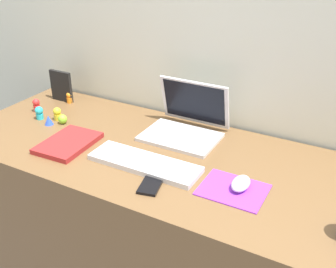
% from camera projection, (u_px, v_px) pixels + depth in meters
% --- Properties ---
extents(back_wall, '(2.99, 0.05, 1.44)m').
position_uv_depth(back_wall, '(211.00, 122.00, 1.79)').
color(back_wall, beige).
rests_on(back_wall, ground_plane).
extents(desk, '(1.79, 0.67, 0.74)m').
position_uv_depth(desk, '(171.00, 234.00, 1.66)').
color(desk, brown).
rests_on(desk, ground_plane).
extents(laptop, '(0.30, 0.26, 0.21)m').
position_uv_depth(laptop, '(187.00, 121.00, 1.64)').
color(laptop, silver).
rests_on(laptop, desk).
extents(keyboard, '(0.41, 0.13, 0.02)m').
position_uv_depth(keyboard, '(145.00, 163.00, 1.43)').
color(keyboard, silver).
rests_on(keyboard, desk).
extents(mousepad, '(0.21, 0.17, 0.00)m').
position_uv_depth(mousepad, '(233.00, 190.00, 1.30)').
color(mousepad, purple).
rests_on(mousepad, desk).
extents(mouse, '(0.06, 0.10, 0.03)m').
position_uv_depth(mouse, '(241.00, 183.00, 1.30)').
color(mouse, silver).
rests_on(mouse, mousepad).
extents(cell_phone, '(0.09, 0.14, 0.01)m').
position_uv_depth(cell_phone, '(152.00, 183.00, 1.33)').
color(cell_phone, black).
rests_on(cell_phone, desk).
extents(notebook_pad, '(0.18, 0.25, 0.02)m').
position_uv_depth(notebook_pad, '(68.00, 143.00, 1.57)').
color(notebook_pad, maroon).
rests_on(notebook_pad, desk).
extents(picture_frame, '(0.12, 0.02, 0.15)m').
position_uv_depth(picture_frame, '(61.00, 86.00, 1.94)').
color(picture_frame, black).
rests_on(picture_frame, desk).
extents(toy_figurine_red, '(0.03, 0.03, 0.06)m').
position_uv_depth(toy_figurine_red, '(36.00, 105.00, 1.84)').
color(toy_figurine_red, red).
rests_on(toy_figurine_red, desk).
extents(toy_figurine_yellow, '(0.03, 0.03, 0.06)m').
position_uv_depth(toy_figurine_yellow, '(57.00, 114.00, 1.76)').
color(toy_figurine_yellow, yellow).
rests_on(toy_figurine_yellow, desk).
extents(toy_figurine_cyan, '(0.04, 0.04, 0.06)m').
position_uv_depth(toy_figurine_cyan, '(39.00, 112.00, 1.77)').
color(toy_figurine_cyan, '#28B7CC').
rests_on(toy_figurine_cyan, desk).
extents(toy_figurine_lime, '(0.04, 0.04, 0.04)m').
position_uv_depth(toy_figurine_lime, '(63.00, 119.00, 1.73)').
color(toy_figurine_lime, '#8CDB33').
rests_on(toy_figurine_lime, desk).
extents(toy_figurine_blue, '(0.04, 0.04, 0.04)m').
position_uv_depth(toy_figurine_blue, '(49.00, 120.00, 1.72)').
color(toy_figurine_blue, blue).
rests_on(toy_figurine_blue, desk).
extents(toy_figurine_orange, '(0.03, 0.03, 0.05)m').
position_uv_depth(toy_figurine_orange, '(69.00, 98.00, 1.94)').
color(toy_figurine_orange, orange).
rests_on(toy_figurine_orange, desk).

